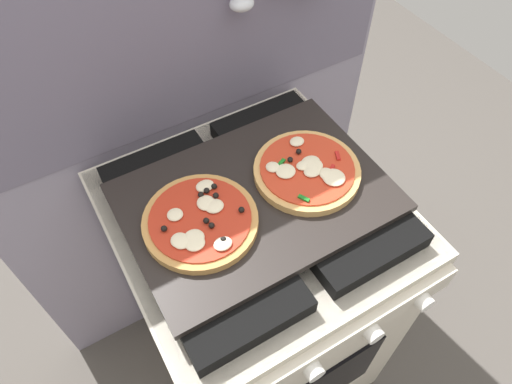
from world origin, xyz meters
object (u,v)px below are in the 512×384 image
object	(u,v)px
pizza_left	(200,221)
pizza_right	(307,170)
stove	(256,295)
baking_tray	(256,197)

from	to	relation	value
pizza_left	pizza_right	xyz separation A→B (m)	(0.25, 0.00, 0.00)
stove	pizza_left	size ratio (longest dim) A/B	3.96
stove	pizza_right	size ratio (longest dim) A/B	3.96
stove	pizza_right	world-z (taller)	pizza_right
pizza_left	baking_tray	bearing A→B (deg)	3.69
stove	baking_tray	size ratio (longest dim) A/B	1.67
stove	pizza_right	bearing A→B (deg)	-1.96
baking_tray	stove	bearing A→B (deg)	-90.00
stove	baking_tray	distance (m)	0.46
stove	baking_tray	bearing A→B (deg)	90.00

